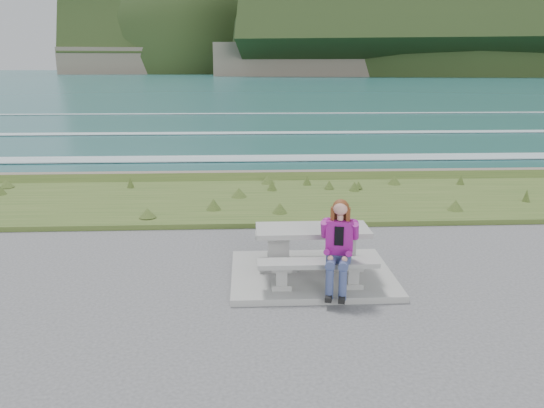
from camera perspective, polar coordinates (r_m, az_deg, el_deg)
The scene contains 9 objects.
concrete_slab at distance 8.76m, azimuth 4.27°, elevation -7.57°, with size 2.60×2.10×0.10m, color gray.
picnic_table at distance 8.54m, azimuth 4.35°, elevation -3.63°, with size 1.80×0.75×0.75m.
bench_landward at distance 7.96m, azimuth 4.94°, elevation -6.79°, with size 1.80×0.35×0.45m.
bench_seaward at distance 9.27m, azimuth 3.79°, elevation -3.65°, with size 1.80×0.35×0.45m.
grass_verge at distance 13.51m, azimuth 1.68°, elevation 0.22°, with size 160.00×4.50×0.22m, color #314B1C.
shore_drop at distance 16.33m, azimuth 0.88°, elevation 2.74°, with size 160.00×0.80×2.20m, color #6C5D51.
ocean at distance 33.54m, azimuth -1.05°, elevation 5.83°, with size 1600.00×1600.00×0.09m.
headland_range at distance 449.07m, azimuth 23.10°, elevation 14.27°, with size 729.83×363.95×219.81m.
seated_woman at distance 7.83m, azimuth 7.13°, elevation -5.97°, with size 0.53×0.75×1.38m.
Camera 1 is at (-1.05, -8.05, 3.34)m, focal length 35.00 mm.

